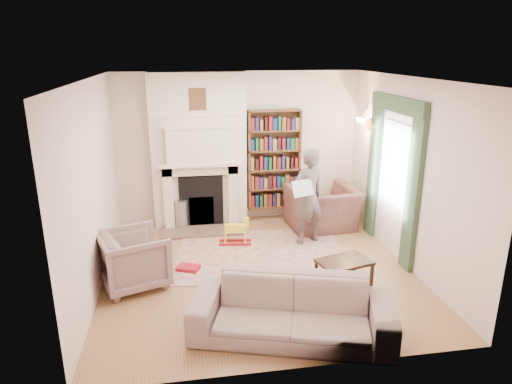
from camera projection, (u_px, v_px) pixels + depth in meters
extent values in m
plane|color=olive|center=(259.00, 270.00, 6.86)|extent=(4.50, 4.50, 0.00)
plane|color=white|center=(259.00, 79.00, 6.02)|extent=(4.50, 4.50, 0.00)
plane|color=white|center=(239.00, 148.00, 8.56)|extent=(4.50, 0.00, 4.50)
plane|color=white|center=(299.00, 245.00, 4.32)|extent=(4.50, 0.00, 4.50)
plane|color=white|center=(93.00, 188.00, 6.09)|extent=(0.00, 4.50, 4.50)
plane|color=white|center=(408.00, 174.00, 6.79)|extent=(0.00, 4.50, 4.50)
cube|color=white|center=(199.00, 151.00, 8.27)|extent=(1.70, 0.35, 2.80)
cube|color=silver|center=(200.00, 165.00, 8.06)|extent=(1.47, 0.24, 0.05)
cube|color=black|center=(201.00, 201.00, 8.36)|extent=(0.80, 0.06, 0.96)
cube|color=silver|center=(199.00, 146.00, 7.98)|extent=(1.15, 0.18, 0.62)
cube|color=brown|center=(274.00, 160.00, 8.60)|extent=(1.00, 0.24, 1.85)
cube|color=silver|center=(395.00, 164.00, 7.15)|extent=(0.02, 0.90, 1.30)
cube|color=#2C452E|center=(413.00, 193.00, 6.56)|extent=(0.07, 0.32, 2.40)
cube|color=#2C452E|center=(373.00, 168.00, 7.87)|extent=(0.07, 0.32, 2.40)
cube|color=#2C452E|center=(398.00, 104.00, 6.86)|extent=(0.09, 1.70, 0.24)
cube|color=beige|center=(259.00, 254.00, 7.36)|extent=(2.92, 2.40, 0.01)
imported|color=#442425|center=(322.00, 208.00, 8.35)|extent=(1.29, 1.16, 0.78)
imported|color=#9F8F83|center=(134.00, 259.00, 6.31)|extent=(1.11, 1.09, 0.79)
imported|color=#ADA38F|center=(292.00, 310.00, 5.20)|extent=(2.45, 1.52, 0.67)
imported|color=#5A4C48|center=(308.00, 197.00, 7.58)|extent=(0.70, 0.59, 1.65)
cube|color=silver|center=(303.00, 188.00, 7.31)|extent=(0.39, 0.24, 0.26)
cylinder|color=#A7ABAF|center=(181.00, 214.00, 8.35)|extent=(0.30, 0.30, 0.55)
cube|color=gold|center=(216.00, 284.00, 6.40)|extent=(0.46, 0.46, 0.03)
cube|color=#A21222|center=(188.00, 268.00, 6.84)|extent=(0.39, 0.33, 0.05)
cube|color=red|center=(257.00, 284.00, 6.40)|extent=(0.29, 0.27, 0.02)
cube|color=red|center=(269.00, 270.00, 6.81)|extent=(0.29, 0.30, 0.02)
cube|color=red|center=(290.00, 275.00, 6.66)|extent=(0.28, 0.23, 0.02)
cube|color=red|center=(271.00, 273.00, 6.71)|extent=(0.25, 0.19, 0.02)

